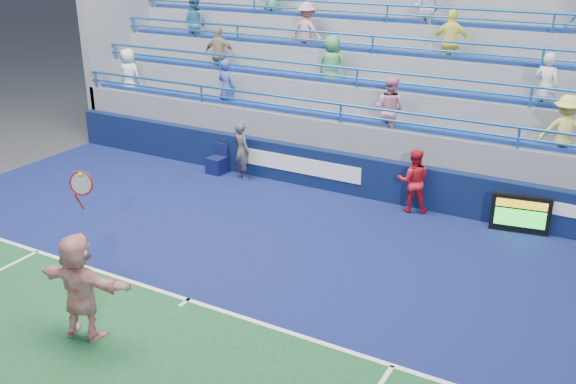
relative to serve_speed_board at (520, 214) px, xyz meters
The scene contains 8 objects.
ground 7.88m from the serve_speed_board, 128.08° to the right, with size 120.00×120.00×0.00m, color #333538.
sponsor_wall 4.86m from the serve_speed_board, behind, with size 18.00×0.32×1.10m.
bleacher_stand 6.43m from the serve_speed_board, 139.95° to the left, with size 18.00×5.60×6.13m.
serve_speed_board is the anchor object (origin of this frame).
judge_chair 8.44m from the serve_speed_board, behind, with size 0.51×0.51×0.87m.
tennis_player 9.79m from the serve_speed_board, 125.53° to the right, with size 1.84×0.80×3.09m.
line_judge 7.58m from the serve_speed_board, behind, with size 0.60×0.39×1.65m, color #131735.
ball_girl 2.61m from the serve_speed_board, behind, with size 0.79×0.61×1.62m, color red.
Camera 1 is at (6.79, -8.23, 6.41)m, focal length 40.00 mm.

